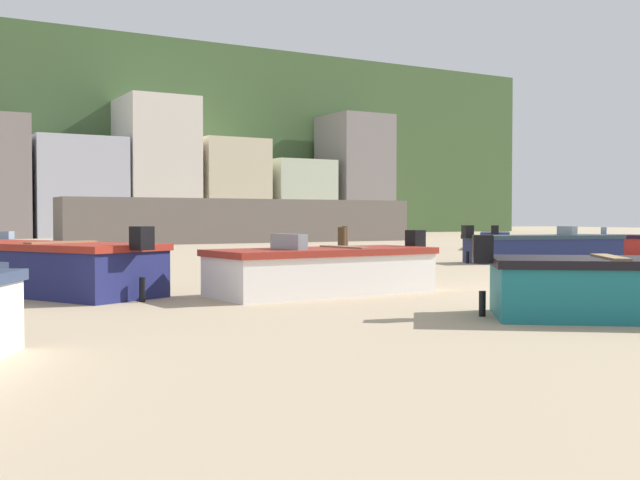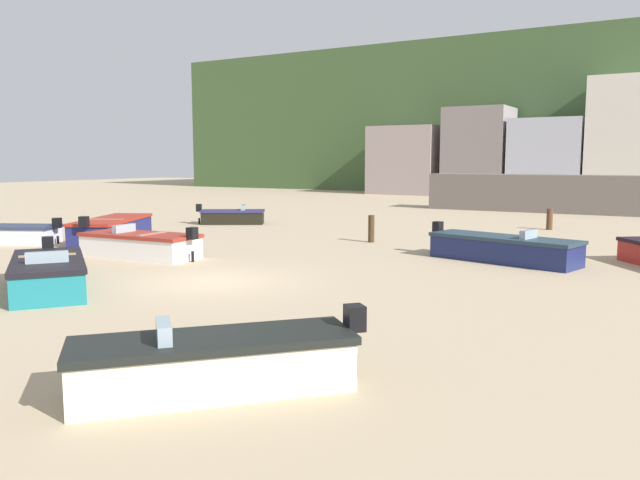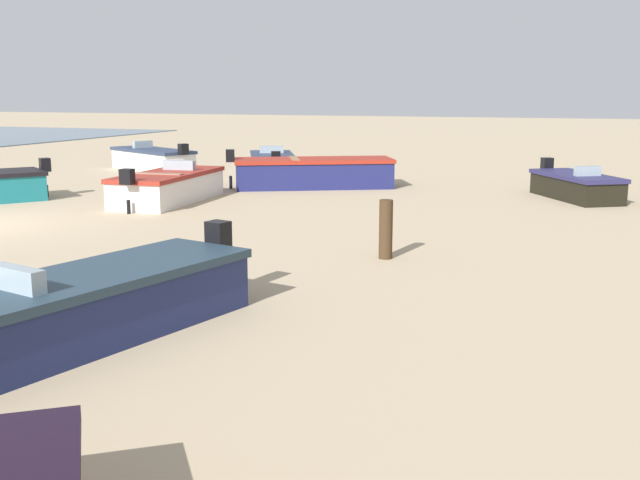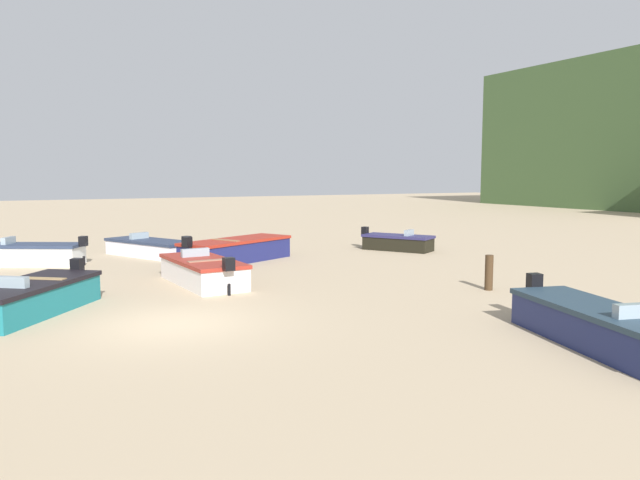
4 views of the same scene
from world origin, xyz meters
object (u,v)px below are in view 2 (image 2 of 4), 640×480
at_px(boat_navy_8, 112,229).
at_px(mooring_post_mid_beach, 371,229).
at_px(boat_black_0, 233,217).
at_px(boat_white_9, 0,234).
at_px(mooring_post_near_water, 550,219).
at_px(boat_navy_2, 503,249).
at_px(boat_white_1, 141,245).
at_px(boat_cream_5, 215,363).
at_px(boat_teal_6, 48,274).

bearing_deg(boat_navy_8, mooring_post_mid_beach, 0.82).
xyz_separation_m(boat_black_0, mooring_post_mid_beach, (9.77, -3.16, 0.17)).
height_order(boat_white_9, mooring_post_mid_beach, mooring_post_mid_beach).
distance_m(boat_black_0, boat_navy_8, 8.25).
height_order(boat_white_9, mooring_post_near_water, boat_white_9).
bearing_deg(boat_black_0, boat_navy_2, 39.31).
height_order(boat_navy_2, boat_white_9, boat_navy_2).
xyz_separation_m(boat_white_1, boat_cream_5, (10.67, -8.79, -0.01)).
relative_size(boat_navy_8, mooring_post_mid_beach, 4.81).
xyz_separation_m(boat_cream_5, boat_navy_8, (-15.21, 11.55, 0.05)).
height_order(boat_navy_2, boat_cream_5, boat_navy_2).
xyz_separation_m(boat_teal_6, mooring_post_near_water, (8.44, 21.94, 0.08)).
xyz_separation_m(boat_white_9, mooring_post_near_water, (18.54, 16.75, 0.14)).
height_order(boat_cream_5, boat_navy_8, boat_navy_8).
height_order(boat_black_0, boat_navy_8, boat_navy_8).
height_order(boat_black_0, boat_teal_6, boat_teal_6).
distance_m(boat_white_1, boat_white_9, 7.89).
relative_size(boat_white_1, mooring_post_near_water, 4.44).
height_order(boat_white_1, boat_navy_8, boat_navy_8).
distance_m(boat_white_1, boat_teal_6, 5.77).
xyz_separation_m(boat_white_1, mooring_post_near_water, (10.65, 16.61, 0.08)).
xyz_separation_m(boat_teal_6, boat_navy_8, (-6.74, 8.09, 0.05)).
relative_size(boat_teal_6, boat_white_9, 0.92).
bearing_deg(boat_cream_5, boat_navy_2, -49.52).
relative_size(boat_black_0, mooring_post_near_water, 3.43).
distance_m(boat_white_1, boat_cream_5, 13.82).
bearing_deg(boat_navy_2, mooring_post_mid_beach, -97.11).
xyz_separation_m(boat_navy_2, boat_white_9, (-19.12, -5.62, -0.06)).
bearing_deg(boat_teal_6, boat_black_0, -120.69).
bearing_deg(boat_white_9, boat_navy_2, -99.70).
relative_size(boat_black_0, boat_cream_5, 0.91).
xyz_separation_m(boat_navy_8, mooring_post_mid_beach, (9.72, 5.09, 0.08)).
distance_m(boat_white_1, mooring_post_mid_beach, 9.40).
xyz_separation_m(boat_black_0, boat_white_9, (-3.31, -11.15, -0.01)).
bearing_deg(boat_black_0, mooring_post_mid_beach, 40.64).
distance_m(boat_navy_2, mooring_post_mid_beach, 6.50).
relative_size(boat_white_1, boat_navy_2, 0.86).
relative_size(boat_navy_2, boat_cream_5, 1.37).
relative_size(boat_teal_6, mooring_post_near_water, 4.34).
relative_size(boat_white_1, boat_white_9, 0.94).
relative_size(boat_cream_5, mooring_post_mid_beach, 3.47).
distance_m(boat_black_0, mooring_post_near_water, 16.23).
xyz_separation_m(boat_navy_2, boat_navy_8, (-15.77, -2.72, 0.04)).
distance_m(boat_teal_6, boat_navy_8, 10.53).
bearing_deg(boat_black_0, boat_cream_5, 6.20).
distance_m(boat_navy_2, boat_teal_6, 14.08).
height_order(boat_cream_5, boat_white_9, boat_cream_5).
bearing_deg(boat_navy_2, boat_white_9, -59.37).
xyz_separation_m(boat_cream_5, mooring_post_mid_beach, (-5.49, 16.63, 0.13)).
bearing_deg(boat_white_9, boat_cream_5, -141.05).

